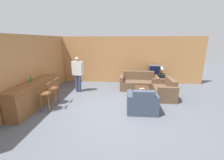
{
  "coord_description": "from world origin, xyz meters",
  "views": [
    {
      "loc": [
        0.34,
        -4.86,
        2.41
      ],
      "look_at": [
        -0.13,
        0.93,
        0.85
      ],
      "focal_mm": 24.0,
      "sensor_mm": 36.0,
      "label": 1
    }
  ],
  "objects_px": {
    "person_by_window": "(78,72)",
    "loveseat_right": "(164,90)",
    "armchair_near": "(142,103)",
    "bar_chair_near": "(46,95)",
    "bar_chair_mid": "(54,90)",
    "tv": "(154,69)",
    "couch_far": "(139,83)",
    "tv_unit": "(153,79)",
    "coffee_table": "(142,90)",
    "table_lamp": "(162,68)",
    "book_on_table": "(142,89)",
    "bottle": "(31,79)"
  },
  "relations": [
    {
      "from": "tv_unit",
      "to": "table_lamp",
      "type": "distance_m",
      "value": 0.76
    },
    {
      "from": "tv_unit",
      "to": "tv",
      "type": "bearing_deg",
      "value": -90.0
    },
    {
      "from": "couch_far",
      "to": "bottle",
      "type": "distance_m",
      "value": 4.77
    },
    {
      "from": "tv",
      "to": "book_on_table",
      "type": "distance_m",
      "value": 2.31
    },
    {
      "from": "bar_chair_near",
      "to": "person_by_window",
      "type": "distance_m",
      "value": 2.13
    },
    {
      "from": "bar_chair_near",
      "to": "coffee_table",
      "type": "relative_size",
      "value": 1.16
    },
    {
      "from": "bar_chair_near",
      "to": "tv",
      "type": "xyz_separation_m",
      "value": [
        4.27,
        3.48,
        0.32
      ]
    },
    {
      "from": "tv",
      "to": "coffee_table",
      "type": "bearing_deg",
      "value": -112.47
    },
    {
      "from": "coffee_table",
      "to": "bar_chair_mid",
      "type": "bearing_deg",
      "value": -165.23
    },
    {
      "from": "bar_chair_mid",
      "to": "person_by_window",
      "type": "height_order",
      "value": "person_by_window"
    },
    {
      "from": "armchair_near",
      "to": "tv",
      "type": "height_order",
      "value": "tv"
    },
    {
      "from": "bottle",
      "to": "book_on_table",
      "type": "distance_m",
      "value": 4.28
    },
    {
      "from": "bar_chair_near",
      "to": "bar_chair_mid",
      "type": "relative_size",
      "value": 1.0
    },
    {
      "from": "person_by_window",
      "to": "armchair_near",
      "type": "bearing_deg",
      "value": -33.99
    },
    {
      "from": "coffee_table",
      "to": "tv",
      "type": "distance_m",
      "value": 2.22
    },
    {
      "from": "book_on_table",
      "to": "coffee_table",
      "type": "bearing_deg",
      "value": 82.78
    },
    {
      "from": "bottle",
      "to": "book_on_table",
      "type": "bearing_deg",
      "value": 14.49
    },
    {
      "from": "bottle",
      "to": "tv",
      "type": "bearing_deg",
      "value": 32.66
    },
    {
      "from": "tv",
      "to": "book_on_table",
      "type": "relative_size",
      "value": 2.48
    },
    {
      "from": "bar_chair_near",
      "to": "armchair_near",
      "type": "xyz_separation_m",
      "value": [
        3.3,
        0.15,
        -0.24
      ]
    },
    {
      "from": "bar_chair_near",
      "to": "bar_chair_mid",
      "type": "xyz_separation_m",
      "value": [
        0.0,
        0.57,
        0.0
      ]
    },
    {
      "from": "bar_chair_near",
      "to": "table_lamp",
      "type": "xyz_separation_m",
      "value": [
        4.68,
        3.48,
        0.4
      ]
    },
    {
      "from": "table_lamp",
      "to": "book_on_table",
      "type": "bearing_deg",
      "value": -120.58
    },
    {
      "from": "loveseat_right",
      "to": "person_by_window",
      "type": "xyz_separation_m",
      "value": [
        -3.9,
        0.42,
        0.63
      ]
    },
    {
      "from": "loveseat_right",
      "to": "book_on_table",
      "type": "distance_m",
      "value": 1.02
    },
    {
      "from": "couch_far",
      "to": "tv",
      "type": "relative_size",
      "value": 3.13
    },
    {
      "from": "armchair_near",
      "to": "bottle",
      "type": "distance_m",
      "value": 4.04
    },
    {
      "from": "coffee_table",
      "to": "bottle",
      "type": "height_order",
      "value": "bottle"
    },
    {
      "from": "armchair_near",
      "to": "table_lamp",
      "type": "bearing_deg",
      "value": 67.49
    },
    {
      "from": "person_by_window",
      "to": "coffee_table",
      "type": "bearing_deg",
      "value": -10.75
    },
    {
      "from": "coffee_table",
      "to": "book_on_table",
      "type": "height_order",
      "value": "book_on_table"
    },
    {
      "from": "loveseat_right",
      "to": "tv",
      "type": "relative_size",
      "value": 2.4
    },
    {
      "from": "bar_chair_mid",
      "to": "armchair_near",
      "type": "height_order",
      "value": "bar_chair_mid"
    },
    {
      "from": "bar_chair_mid",
      "to": "loveseat_right",
      "type": "height_order",
      "value": "bar_chair_mid"
    },
    {
      "from": "bar_chair_mid",
      "to": "tv",
      "type": "relative_size",
      "value": 1.7
    },
    {
      "from": "bar_chair_near",
      "to": "table_lamp",
      "type": "distance_m",
      "value": 5.84
    },
    {
      "from": "couch_far",
      "to": "tv_unit",
      "type": "distance_m",
      "value": 1.19
    },
    {
      "from": "armchair_near",
      "to": "person_by_window",
      "type": "relative_size",
      "value": 0.61
    },
    {
      "from": "bar_chair_near",
      "to": "bar_chair_mid",
      "type": "height_order",
      "value": "same"
    },
    {
      "from": "bar_chair_mid",
      "to": "tv",
      "type": "distance_m",
      "value": 5.17
    },
    {
      "from": "armchair_near",
      "to": "coffee_table",
      "type": "distance_m",
      "value": 1.33
    },
    {
      "from": "bar_chair_near",
      "to": "tv",
      "type": "bearing_deg",
      "value": 39.16
    },
    {
      "from": "person_by_window",
      "to": "loveseat_right",
      "type": "bearing_deg",
      "value": -6.08
    },
    {
      "from": "bottle",
      "to": "book_on_table",
      "type": "height_order",
      "value": "bottle"
    },
    {
      "from": "coffee_table",
      "to": "person_by_window",
      "type": "bearing_deg",
      "value": 169.25
    },
    {
      "from": "bottle",
      "to": "armchair_near",
      "type": "bearing_deg",
      "value": -2.25
    },
    {
      "from": "couch_far",
      "to": "coffee_table",
      "type": "xyz_separation_m",
      "value": [
        0.03,
        -1.18,
        0.05
      ]
    },
    {
      "from": "tv_unit",
      "to": "table_lamp",
      "type": "relative_size",
      "value": 2.62
    },
    {
      "from": "book_on_table",
      "to": "loveseat_right",
      "type": "bearing_deg",
      "value": 14.3
    },
    {
      "from": "book_on_table",
      "to": "table_lamp",
      "type": "height_order",
      "value": "table_lamp"
    }
  ]
}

